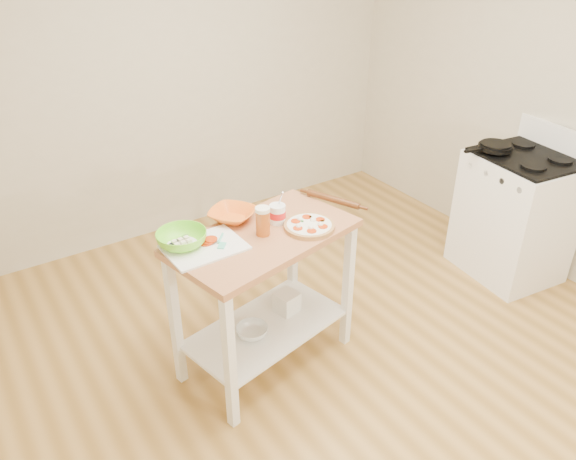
# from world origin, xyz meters

# --- Properties ---
(room_shell) EXTENTS (4.04, 4.54, 2.74)m
(room_shell) POSITION_xyz_m (0.00, 0.00, 1.35)
(room_shell) COLOR #B48642
(room_shell) RESTS_ON ground
(prep_island) EXTENTS (1.12, 0.76, 0.90)m
(prep_island) POSITION_xyz_m (-0.36, 0.35, 0.64)
(prep_island) COLOR #B27349
(prep_island) RESTS_ON ground
(gas_stove) EXTENTS (0.67, 0.75, 1.11)m
(gas_stove) POSITION_xyz_m (1.70, 0.20, 0.47)
(gas_stove) COLOR white
(gas_stove) RESTS_ON ground
(skillet) EXTENTS (0.37, 0.24, 0.03)m
(skillet) POSITION_xyz_m (1.57, 0.38, 0.97)
(skillet) COLOR black
(skillet) RESTS_ON gas_stove
(pizza) EXTENTS (0.28, 0.28, 0.04)m
(pizza) POSITION_xyz_m (-0.12, 0.27, 0.92)
(pizza) COLOR tan
(pizza) RESTS_ON prep_island
(cutting_board) EXTENTS (0.41, 0.31, 0.04)m
(cutting_board) POSITION_xyz_m (-0.70, 0.41, 0.91)
(cutting_board) COLOR white
(cutting_board) RESTS_ON prep_island
(spatula) EXTENTS (0.10, 0.14, 0.01)m
(spatula) POSITION_xyz_m (-0.60, 0.39, 0.92)
(spatula) COLOR #54CCB0
(spatula) RESTS_ON cutting_board
(knife) EXTENTS (0.25, 0.13, 0.01)m
(knife) POSITION_xyz_m (-0.77, 0.53, 0.92)
(knife) COLOR silver
(knife) RESTS_ON cutting_board
(orange_bowl) EXTENTS (0.35, 0.35, 0.06)m
(orange_bowl) POSITION_xyz_m (-0.42, 0.59, 0.93)
(orange_bowl) COLOR orange
(orange_bowl) RESTS_ON prep_island
(green_bowl) EXTENTS (0.32, 0.32, 0.08)m
(green_bowl) POSITION_xyz_m (-0.78, 0.48, 0.94)
(green_bowl) COLOR #75E82A
(green_bowl) RESTS_ON prep_island
(beer_pint) EXTENTS (0.08, 0.08, 0.16)m
(beer_pint) POSITION_xyz_m (-0.36, 0.35, 0.98)
(beer_pint) COLOR #A94E16
(beer_pint) RESTS_ON prep_island
(yogurt_tub) EXTENTS (0.09, 0.09, 0.20)m
(yogurt_tub) POSITION_xyz_m (-0.23, 0.42, 0.96)
(yogurt_tub) COLOR white
(yogurt_tub) RESTS_ON prep_island
(rolling_pin) EXTENTS (0.17, 0.34, 0.04)m
(rolling_pin) POSITION_xyz_m (0.18, 0.44, 0.92)
(rolling_pin) COLOR #5A3014
(rolling_pin) RESTS_ON prep_island
(shelf_glass_bowl) EXTENTS (0.22, 0.22, 0.06)m
(shelf_glass_bowl) POSITION_xyz_m (-0.47, 0.33, 0.29)
(shelf_glass_bowl) COLOR silver
(shelf_glass_bowl) RESTS_ON prep_island
(shelf_bin) EXTENTS (0.15, 0.15, 0.13)m
(shelf_bin) POSITION_xyz_m (-0.17, 0.41, 0.32)
(shelf_bin) COLOR white
(shelf_bin) RESTS_ON prep_island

